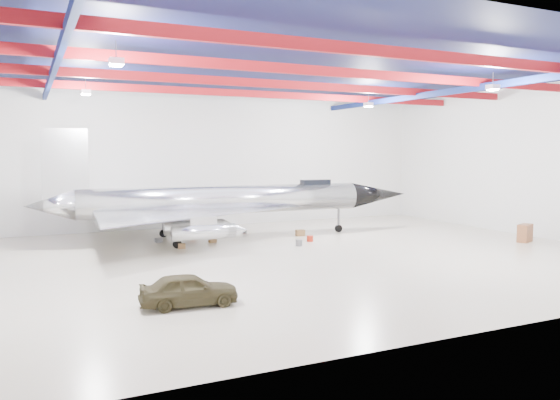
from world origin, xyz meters
name	(u,v)px	position (x,y,z in m)	size (l,w,h in m)	color
floor	(281,257)	(0.00, 0.00, 0.00)	(40.00, 40.00, 0.00)	beige
wall_back	(204,160)	(0.00, 15.00, 5.50)	(40.00, 40.00, 0.00)	silver
wall_right	(529,161)	(20.00, 0.00, 5.50)	(30.00, 30.00, 0.00)	silver
ceiling	(281,66)	(0.00, 0.00, 11.00)	(40.00, 40.00, 0.00)	#0A0F38
ceiling_structure	(281,78)	(0.00, 0.00, 10.32)	(39.50, 29.50, 1.08)	maroon
jet_aircraft	(225,204)	(-0.74, 7.77, 2.50)	(28.01, 16.75, 7.64)	silver
jeep	(189,289)	(-7.66, -7.63, 0.67)	(1.57, 3.91, 1.33)	#3A331D
desk	(525,233)	(17.50, -2.06, 0.61)	(1.33, 0.66, 1.22)	brown
crate_ply	(182,246)	(-4.55, 5.26, 0.16)	(0.46, 0.37, 0.32)	olive
toolbox_red	(192,237)	(-2.87, 8.76, 0.14)	(0.40, 0.32, 0.28)	#A42110
engine_drum	(299,243)	(2.69, 3.01, 0.20)	(0.45, 0.45, 0.40)	#59595B
parts_bin	(300,233)	(4.74, 6.85, 0.22)	(0.64, 0.51, 0.45)	olive
crate_small	(159,240)	(-5.36, 8.34, 0.15)	(0.43, 0.35, 0.30)	#59595B
tool_chest	(310,239)	(4.20, 4.31, 0.20)	(0.45, 0.45, 0.41)	#A42110
oil_barrel	(212,240)	(-2.03, 6.75, 0.17)	(0.49, 0.39, 0.34)	olive
spares_box	(245,231)	(1.51, 9.78, 0.16)	(0.35, 0.35, 0.31)	#59595B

